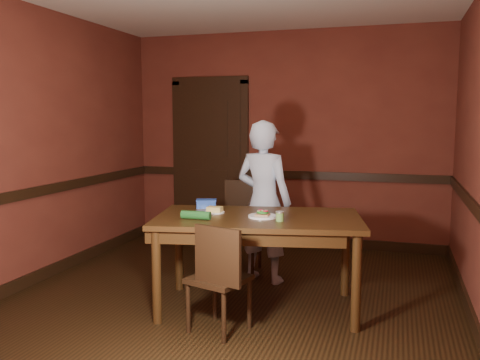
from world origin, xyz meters
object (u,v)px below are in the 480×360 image
Objects in this scene: cheese_saucer at (215,210)px; food_tub at (206,204)px; sandwich_plate at (263,215)px; sauce_jar at (280,216)px; dining_table at (258,262)px; chair_far at (238,228)px; chair_near at (219,277)px; person at (264,202)px.

food_tub is at bearing 127.05° from cheese_saucer.
sandwich_plate is 0.21m from sauce_jar.
chair_far is (-0.46, 0.91, 0.08)m from dining_table.
sauce_jar is (0.38, 0.38, 0.42)m from chair_near.
chair_far reaches higher than sandwich_plate.
chair_near is at bearing 103.26° from person.
person is (0.02, 1.27, 0.38)m from chair_near.
dining_table is 0.42m from sandwich_plate.
chair_near is 3.51× the size of sandwich_plate.
chair_near is at bearing -81.64° from food_tub.
dining_table is 1.03m from chair_far.
person is 0.96m from sauce_jar.
chair_far is 1.48m from chair_near.
cheese_saucer is at bearing -89.68° from chair_far.
sauce_jar is (0.17, -0.12, 0.02)m from sandwich_plate.
person reaches higher than sauce_jar.
food_tub is at bearing 144.65° from dining_table.
chair_near reaches higher than dining_table.
sandwich_plate is 3.06× the size of sauce_jar.
cheese_saucer is (-0.25, -0.71, 0.02)m from person.
sandwich_plate is at bearing -95.89° from chair_near.
sauce_jar reaches higher than sandwich_plate.
person reaches higher than chair_near.
chair_far is at bearing 122.78° from sauce_jar.
chair_far reaches higher than sauce_jar.
dining_table is 9.99× the size of cheese_saucer.
cheese_saucer is (-0.62, 0.18, -0.02)m from sauce_jar.
cheese_saucer is 0.26m from food_tub.
cheese_saucer is at bearing -50.14° from chair_near.
chair_near is (-0.16, -0.53, 0.02)m from dining_table.
cheese_saucer is (-0.24, 0.57, 0.40)m from chair_near.
chair_far is 1.31m from sauce_jar.
chair_near is 0.67m from sandwich_plate.
person is at bearing -73.75° from chair_near.
food_tub reaches higher than cheese_saucer.
dining_table is at bearing 115.11° from person.
chair_far reaches higher than dining_table.
sandwich_plate is 0.45m from cheese_saucer.
person reaches higher than food_tub.
person is 20.25× the size of sauce_jar.
person is (-0.15, 0.74, 0.40)m from dining_table.
sauce_jar is at bearing -118.00° from chair_near.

